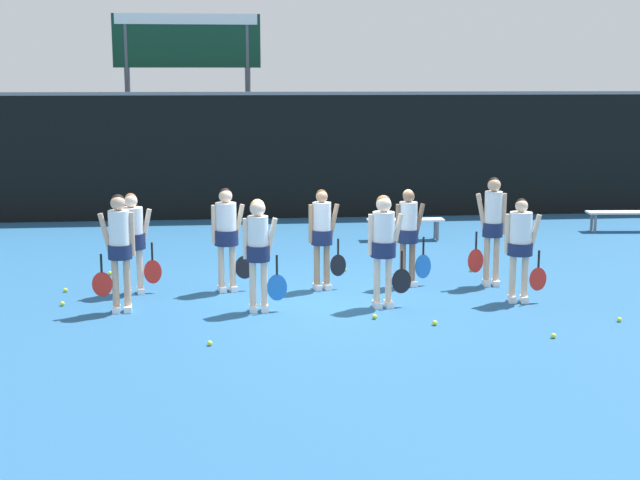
{
  "coord_description": "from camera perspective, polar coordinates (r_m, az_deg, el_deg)",
  "views": [
    {
      "loc": [
        -1.34,
        -13.45,
        3.42
      ],
      "look_at": [
        0.01,
        0.07,
        0.91
      ],
      "focal_mm": 50.0,
      "sensor_mm": 36.0,
      "label": 1
    }
  ],
  "objects": [
    {
      "name": "scoreboard",
      "position": [
        23.05,
        -8.49,
        11.45
      ],
      "size": [
        3.68,
        0.15,
        4.94
      ],
      "color": "#515156",
      "rests_on": "ground_plane"
    },
    {
      "name": "player_4",
      "position": [
        14.34,
        -11.91,
        0.33
      ],
      "size": [
        0.68,
        0.41,
        1.61
      ],
      "rotation": [
        0.0,
        0.0,
        0.18
      ],
      "color": "beige",
      "rests_on": "ground_plane"
    },
    {
      "name": "player_3",
      "position": [
        13.85,
        12.71,
        -0.1
      ],
      "size": [
        0.65,
        0.39,
        1.6
      ],
      "rotation": [
        0.0,
        0.0,
        -0.17
      ],
      "color": "beige",
      "rests_on": "ground_plane"
    },
    {
      "name": "player_7",
      "position": [
        14.62,
        5.68,
        0.6
      ],
      "size": [
        0.61,
        0.34,
        1.6
      ],
      "rotation": [
        0.0,
        0.0,
        0.15
      ],
      "color": "#8C664C",
      "rests_on": "ground_plane"
    },
    {
      "name": "player_1",
      "position": [
        12.99,
        -3.95,
        -0.35
      ],
      "size": [
        0.64,
        0.35,
        1.66
      ],
      "rotation": [
        0.0,
        0.0,
        0.02
      ],
      "color": "beige",
      "rests_on": "ground_plane"
    },
    {
      "name": "player_0",
      "position": [
        13.25,
        -12.74,
        -0.18
      ],
      "size": [
        0.64,
        0.35,
        1.74
      ],
      "rotation": [
        0.0,
        0.0,
        0.07
      ],
      "color": "tan",
      "rests_on": "ground_plane"
    },
    {
      "name": "player_5",
      "position": [
        14.26,
        -6.0,
        0.59
      ],
      "size": [
        0.67,
        0.38,
        1.67
      ],
      "rotation": [
        0.0,
        0.0,
        0.2
      ],
      "color": "beige",
      "rests_on": "ground_plane"
    },
    {
      "name": "tennis_ball_7",
      "position": [
        11.6,
        -7.07,
        -6.57
      ],
      "size": [
        0.07,
        0.07,
        0.07
      ],
      "primitive_type": "sphere",
      "color": "#CCE033",
      "rests_on": "ground_plane"
    },
    {
      "name": "tennis_ball_6",
      "position": [
        12.53,
        7.36,
        -5.28
      ],
      "size": [
        0.07,
        0.07,
        0.07
      ],
      "primitive_type": "sphere",
      "color": "#CCE033",
      "rests_on": "ground_plane"
    },
    {
      "name": "tennis_ball_5",
      "position": [
        15.98,
        9.64,
        -1.9
      ],
      "size": [
        0.06,
        0.06,
        0.06
      ],
      "primitive_type": "sphere",
      "color": "#CCE033",
      "rests_on": "ground_plane"
    },
    {
      "name": "player_6",
      "position": [
        14.32,
        0.14,
        0.53
      ],
      "size": [
        0.62,
        0.34,
        1.63
      ],
      "rotation": [
        0.0,
        0.0,
        0.15
      ],
      "color": "tan",
      "rests_on": "ground_plane"
    },
    {
      "name": "tennis_ball_4",
      "position": [
        12.23,
        14.72,
        -5.95
      ],
      "size": [
        0.07,
        0.07,
        0.07
      ],
      "primitive_type": "sphere",
      "color": "#CCE033",
      "rests_on": "ground_plane"
    },
    {
      "name": "tennis_ball_8",
      "position": [
        14.86,
        -15.98,
        -3.1
      ],
      "size": [
        0.07,
        0.07,
        0.07
      ],
      "primitive_type": "sphere",
      "color": "#CCE033",
      "rests_on": "ground_plane"
    },
    {
      "name": "bench_courtside",
      "position": [
        18.82,
        5.49,
        1.15
      ],
      "size": [
        1.62,
        0.39,
        0.45
      ],
      "rotation": [
        0.0,
        0.0,
        -0.02
      ],
      "color": "silver",
      "rests_on": "ground_plane"
    },
    {
      "name": "bench_far",
      "position": [
        20.9,
        18.92,
        1.57
      ],
      "size": [
        1.7,
        0.5,
        0.45
      ],
      "rotation": [
        0.0,
        0.0,
        -0.08
      ],
      "color": "silver",
      "rests_on": "ground_plane"
    },
    {
      "name": "tennis_ball_0",
      "position": [
        12.77,
        3.52,
        -4.91
      ],
      "size": [
        0.07,
        0.07,
        0.07
      ],
      "primitive_type": "sphere",
      "color": "#CCE033",
      "rests_on": "ground_plane"
    },
    {
      "name": "tennis_ball_1",
      "position": [
        14.0,
        -16.16,
        -3.93
      ],
      "size": [
        0.07,
        0.07,
        0.07
      ],
      "primitive_type": "sphere",
      "color": "#CCE033",
      "rests_on": "ground_plane"
    },
    {
      "name": "player_2",
      "position": [
        13.23,
        4.1,
        -0.06
      ],
      "size": [
        0.66,
        0.38,
        1.69
      ],
      "rotation": [
        0.0,
        0.0,
        0.08
      ],
      "color": "beige",
      "rests_on": "ground_plane"
    },
    {
      "name": "tennis_ball_9",
      "position": [
        15.8,
        1.58,
        -1.9
      ],
      "size": [
        0.07,
        0.07,
        0.07
      ],
      "primitive_type": "sphere",
      "color": "#CCE033",
      "rests_on": "ground_plane"
    },
    {
      "name": "tennis_ball_2",
      "position": [
        15.92,
        -13.29,
        -2.08
      ],
      "size": [
        0.07,
        0.07,
        0.07
      ],
      "primitive_type": "sphere",
      "color": "#CCE033",
      "rests_on": "ground_plane"
    },
    {
      "name": "fence_windscreen",
      "position": [
        21.52,
        -2.14,
        5.45
      ],
      "size": [
        60.0,
        0.08,
        3.04
      ],
      "color": "black",
      "rests_on": "ground_plane"
    },
    {
      "name": "tennis_ball_3",
      "position": [
        13.29,
        18.61,
        -4.85
      ],
      "size": [
        0.07,
        0.07,
        0.07
      ],
      "primitive_type": "sphere",
      "color": "#CCE033",
      "rests_on": "ground_plane"
    },
    {
      "name": "ground_plane",
      "position": [
        13.95,
        -0.03,
        -3.72
      ],
      "size": [
        140.0,
        140.0,
        0.0
      ],
      "primitive_type": "plane",
      "color": "#235684"
    },
    {
      "name": "player_8",
      "position": [
        14.84,
        10.97,
        1.12
      ],
      "size": [
        0.61,
        0.33,
        1.79
      ],
      "rotation": [
        0.0,
        0.0,
        -0.12
      ],
      "color": "tan",
      "rests_on": "ground_plane"
    }
  ]
}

